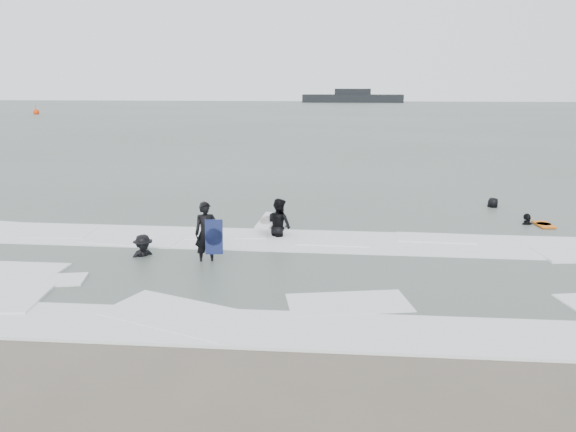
# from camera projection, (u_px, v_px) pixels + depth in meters

# --- Properties ---
(ground) EXTENTS (320.00, 320.00, 0.00)m
(ground) POSITION_uv_depth(u_px,v_px,m) (264.00, 318.00, 12.07)
(ground) COLOR brown
(ground) RESTS_ON ground
(sea) EXTENTS (320.00, 320.00, 0.00)m
(sea) POSITION_uv_depth(u_px,v_px,m) (338.00, 116.00, 89.51)
(sea) COLOR #47544C
(sea) RESTS_ON ground
(surfer_centre) EXTENTS (0.76, 0.62, 1.79)m
(surfer_centre) POSITION_uv_depth(u_px,v_px,m) (207.00, 263.00, 15.79)
(surfer_centre) COLOR black
(surfer_centre) RESTS_ON ground
(surfer_wading) EXTENTS (1.14, 1.13, 1.86)m
(surfer_wading) POSITION_uv_depth(u_px,v_px,m) (279.00, 237.00, 18.48)
(surfer_wading) COLOR black
(surfer_wading) RESTS_ON ground
(surfer_breaker) EXTENTS (1.15, 1.09, 1.56)m
(surfer_breaker) POSITION_uv_depth(u_px,v_px,m) (144.00, 258.00, 16.24)
(surfer_breaker) COLOR black
(surfer_breaker) RESTS_ON ground
(surfer_right_near) EXTENTS (1.01, 0.75, 1.60)m
(surfer_right_near) POSITION_uv_depth(u_px,v_px,m) (527.00, 226.00, 20.01)
(surfer_right_near) COLOR black
(surfer_right_near) RESTS_ON ground
(surfer_right_far) EXTENTS (0.91, 0.92, 1.60)m
(surfer_right_far) POSITION_uv_depth(u_px,v_px,m) (493.00, 208.00, 22.78)
(surfer_right_far) COLOR black
(surfer_right_far) RESTS_ON ground
(surf_foam) EXTENTS (30.03, 9.06, 0.09)m
(surf_foam) POSITION_uv_depth(u_px,v_px,m) (283.00, 263.00, 15.64)
(surf_foam) COLOR white
(surf_foam) RESTS_ON ground
(bodyboards) EXTENTS (11.05, 6.12, 1.25)m
(bodyboards) POSITION_uv_depth(u_px,v_px,m) (356.00, 227.00, 17.85)
(bodyboards) COLOR #0D153F
(bodyboards) RESTS_ON ground
(buoy) EXTENTS (1.00, 1.00, 1.65)m
(buoy) POSITION_uv_depth(u_px,v_px,m) (36.00, 112.00, 93.93)
(buoy) COLOR #EB380A
(buoy) RESTS_ON ground
(vessel_horizon) EXTENTS (27.72, 4.95, 3.76)m
(vessel_horizon) POSITION_uv_depth(u_px,v_px,m) (353.00, 98.00, 155.84)
(vessel_horizon) COLOR black
(vessel_horizon) RESTS_ON ground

